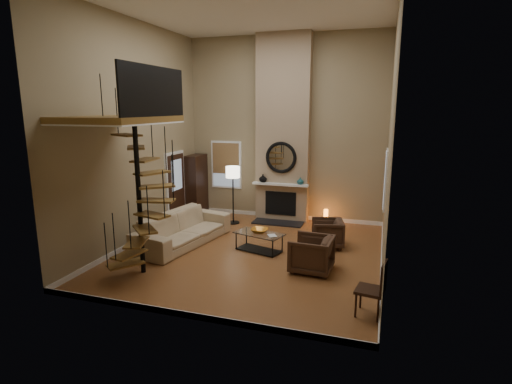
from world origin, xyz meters
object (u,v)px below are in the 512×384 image
(hutch, at_px, (197,186))
(armchair_far, at_px, (315,255))
(side_chair, at_px, (376,287))
(armchair_near, at_px, (330,233))
(coffee_table, at_px, (259,240))
(floor_lamp, at_px, (233,177))
(sofa, at_px, (183,228))
(accent_lamp, at_px, (326,217))

(hutch, bearing_deg, armchair_far, -37.84)
(armchair_far, relative_size, side_chair, 0.90)
(armchair_near, distance_m, coffee_table, 1.80)
(floor_lamp, bearing_deg, sofa, -105.00)
(floor_lamp, relative_size, side_chair, 1.78)
(armchair_far, distance_m, side_chair, 2.04)
(sofa, xyz_separation_m, side_chair, (4.75, -2.32, 0.13))
(hutch, bearing_deg, armchair_near, -21.93)
(sofa, xyz_separation_m, coffee_table, (2.00, 0.06, -0.11))
(hutch, height_order, armchair_far, hutch)
(armchair_far, bearing_deg, sofa, -98.48)
(hutch, relative_size, armchair_far, 2.26)
(hutch, xyz_separation_m, floor_lamp, (1.47, -0.59, 0.46))
(sofa, relative_size, armchair_near, 3.67)
(armchair_near, distance_m, accent_lamp, 1.88)
(coffee_table, bearing_deg, sofa, -178.38)
(coffee_table, bearing_deg, side_chair, -40.87)
(hutch, height_order, floor_lamp, hutch)
(sofa, distance_m, armchair_near, 3.70)
(armchair_far, bearing_deg, side_chair, 41.67)
(coffee_table, height_order, accent_lamp, accent_lamp)
(hutch, xyz_separation_m, armchair_far, (4.40, -3.42, -0.60))
(sofa, relative_size, side_chair, 2.90)
(armchair_far, bearing_deg, hutch, -124.51)
(side_chair, bearing_deg, armchair_far, 128.33)
(floor_lamp, xyz_separation_m, side_chair, (4.19, -4.42, -0.89))
(sofa, xyz_separation_m, armchair_near, (3.60, 0.87, -0.04))
(hutch, height_order, sofa, hutch)
(hutch, height_order, armchair_near, hutch)
(coffee_table, height_order, floor_lamp, floor_lamp)
(armchair_far, bearing_deg, accent_lamp, -172.38)
(side_chair, bearing_deg, floor_lamp, 133.43)
(coffee_table, xyz_separation_m, accent_lamp, (1.23, 2.66, -0.03))
(floor_lamp, bearing_deg, coffee_table, -54.89)
(accent_lamp, relative_size, side_chair, 0.48)
(coffee_table, xyz_separation_m, floor_lamp, (-1.44, 2.05, 1.13))
(hutch, distance_m, sofa, 2.89)
(sofa, bearing_deg, floor_lamp, -4.53)
(hutch, bearing_deg, sofa, -71.30)
(armchair_near, relative_size, floor_lamp, 0.44)
(armchair_far, bearing_deg, coffee_table, -114.49)
(armchair_near, relative_size, side_chair, 0.79)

